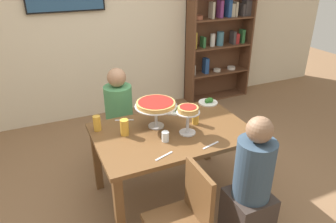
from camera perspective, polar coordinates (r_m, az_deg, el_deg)
ground_plane at (r=3.31m, az=0.73°, el=-14.71°), size 12.00×12.00×0.00m
rear_partition at (r=4.66m, az=-11.10°, el=16.15°), size 8.00×0.12×2.80m
dining_table at (r=2.93m, az=0.81°, el=-5.12°), size 1.42×0.93×0.74m
bookshelf at (r=5.23m, az=9.37°, el=14.86°), size 1.10×0.30×2.21m
diner_near_right at (r=2.66m, az=14.86°, el=-13.77°), size 0.34×0.34×1.15m
diner_far_left at (r=3.55m, az=-8.72°, el=-2.38°), size 0.34×0.34×1.15m
chair_near_left at (r=2.38m, az=3.05°, el=-18.65°), size 0.40×0.40×0.87m
deep_dish_pizza_stand at (r=2.86m, az=-2.24°, el=1.14°), size 0.39×0.39×0.26m
personal_pizza_stand at (r=2.75m, az=3.66°, el=-0.32°), size 0.21×0.21×0.26m
salad_plate_near_diner at (r=3.44m, az=7.41°, el=1.81°), size 0.21×0.21×0.07m
salad_plate_far_diner at (r=3.24m, az=1.07°, el=0.42°), size 0.23×0.23×0.07m
beer_glass_amber_tall at (r=2.98m, az=5.04°, el=-1.02°), size 0.06×0.06×0.14m
beer_glass_amber_short at (r=2.93m, az=-12.83°, el=-2.10°), size 0.07×0.07×0.14m
beer_glass_amber_spare at (r=2.81m, az=-7.93°, el=-2.89°), size 0.08×0.08×0.15m
water_glass_clear_near at (r=2.70m, az=-0.49°, el=-4.58°), size 0.06×0.06×0.09m
cutlery_fork_near at (r=2.68m, az=7.82°, el=-6.12°), size 0.18×0.06×0.00m
cutlery_knife_near at (r=2.52m, az=-0.73°, el=-8.12°), size 0.18×0.07×0.00m
cutlery_fork_far at (r=3.09m, az=-7.96°, el=-1.56°), size 0.17×0.08×0.00m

